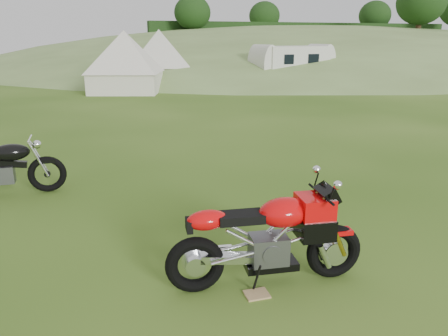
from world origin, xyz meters
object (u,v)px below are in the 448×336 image
object	(u,v)px
vintage_moto_a	(0,167)
caravan	(292,66)
tent_left	(126,64)
sport_motorcycle	(267,232)
tent_mid	(160,59)
plywood_board	(257,294)

from	to	relation	value
vintage_moto_a	caravan	size ratio (longest dim) A/B	0.43
caravan	vintage_moto_a	bearing A→B (deg)	-138.99
vintage_moto_a	caravan	world-z (taller)	caravan
tent_left	sport_motorcycle	bearing A→B (deg)	-73.79
sport_motorcycle	tent_mid	size ratio (longest dim) A/B	0.65
tent_left	tent_mid	distance (m)	4.18
tent_mid	plywood_board	bearing A→B (deg)	-86.55
sport_motorcycle	tent_left	world-z (taller)	tent_left
sport_motorcycle	vintage_moto_a	world-z (taller)	sport_motorcycle
plywood_board	tent_mid	size ratio (longest dim) A/B	0.08
sport_motorcycle	caravan	bearing A→B (deg)	69.80
plywood_board	caravan	xyz separation A→B (m)	(10.56, 19.68, 1.14)
tent_mid	caravan	world-z (taller)	tent_mid
plywood_board	tent_left	world-z (taller)	tent_left
tent_left	caravan	xyz separation A→B (m)	(9.64, 0.22, -0.29)
sport_motorcycle	tent_left	bearing A→B (deg)	95.65
plywood_board	caravan	size ratio (longest dim) A/B	0.05
sport_motorcycle	plywood_board	bearing A→B (deg)	-126.87
plywood_board	sport_motorcycle	bearing A→B (deg)	45.33
tent_left	caravan	distance (m)	9.65
vintage_moto_a	tent_mid	distance (m)	19.56
plywood_board	tent_mid	distance (m)	23.15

